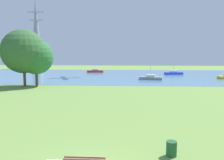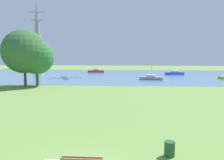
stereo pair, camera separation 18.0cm
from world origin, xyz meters
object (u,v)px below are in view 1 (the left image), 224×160
tree_west_near (24,51)px  electricity_pylon (36,33)px  litter_bin (171,149)px  sailboat_blue (174,73)px  sailboat_gray (151,78)px  sailboat_red (95,71)px  tree_mid_shore (36,57)px

tree_west_near → electricity_pylon: size_ratio=0.36×
litter_bin → tree_west_near: tree_west_near is taller
sailboat_blue → electricity_pylon: 54.92m
sailboat_blue → litter_bin: bearing=-101.3°
sailboat_blue → sailboat_gray: (-7.44, -13.28, -0.01)m
litter_bin → sailboat_blue: bearing=78.7°
sailboat_red → tree_mid_shore: size_ratio=0.71×
sailboat_red → sailboat_blue: 22.78m
tree_west_near → electricity_pylon: electricity_pylon is taller
sailboat_blue → tree_west_near: size_ratio=0.62×
sailboat_red → tree_west_near: bearing=-103.8°
sailboat_gray → tree_mid_shore: 23.63m
sailboat_gray → tree_west_near: tree_west_near is taller
tree_mid_shore → litter_bin: bearing=-56.1°
sailboat_gray → tree_mid_shore: tree_mid_shore is taller
sailboat_gray → sailboat_red: bearing=126.9°
litter_bin → sailboat_red: size_ratio=0.14×
litter_bin → sailboat_blue: size_ratio=0.13×
sailboat_blue → tree_west_near: bearing=-139.8°
sailboat_red → tree_mid_shore: bearing=-100.8°
tree_west_near → tree_mid_shore: (1.82, 0.60, -0.93)m
tree_mid_shore → sailboat_gray: bearing=28.7°
sailboat_red → sailboat_gray: sailboat_red is taller
sailboat_red → tree_west_near: (-7.66, -31.08, 5.40)m
litter_bin → tree_west_near: bearing=127.2°
sailboat_red → electricity_pylon: 34.09m
tree_west_near → electricity_pylon: bearing=109.2°
sailboat_red → sailboat_blue: sailboat_blue is taller
litter_bin → sailboat_blue: sailboat_blue is taller
litter_bin → sailboat_red: sailboat_red is taller
sailboat_red → electricity_pylon: (-25.14, 19.09, 12.86)m
sailboat_red → sailboat_blue: (21.96, -6.06, 0.00)m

